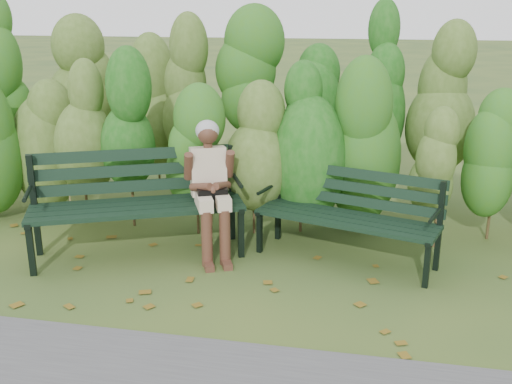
# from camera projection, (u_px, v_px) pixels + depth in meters

# --- Properties ---
(ground) EXTENTS (80.00, 80.00, 0.00)m
(ground) POSITION_uv_depth(u_px,v_px,m) (248.00, 285.00, 5.26)
(ground) COLOR #2D4921
(hedge_band) EXTENTS (11.04, 1.67, 2.42)m
(hedge_band) POSITION_uv_depth(u_px,v_px,m) (283.00, 108.00, 6.62)
(hedge_band) COLOR #47381E
(hedge_band) RESTS_ON ground
(leaf_litter) EXTENTS (5.61, 2.21, 0.01)m
(leaf_litter) POSITION_uv_depth(u_px,v_px,m) (257.00, 285.00, 5.24)
(leaf_litter) COLOR brown
(leaf_litter) RESTS_ON ground
(bench_left) EXTENTS (2.11, 1.41, 1.01)m
(bench_left) POSITION_uv_depth(u_px,v_px,m) (136.00, 195.00, 5.80)
(bench_left) COLOR black
(bench_left) RESTS_ON ground
(bench_right) EXTENTS (1.80, 1.04, 0.86)m
(bench_right) POSITION_uv_depth(u_px,v_px,m) (350.00, 208.00, 5.68)
(bench_right) COLOR black
(bench_right) RESTS_ON ground
(seated_woman) EXTENTS (0.58, 0.76, 1.31)m
(seated_woman) POSITION_uv_depth(u_px,v_px,m) (210.00, 180.00, 5.71)
(seated_woman) COLOR #BCA993
(seated_woman) RESTS_ON ground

